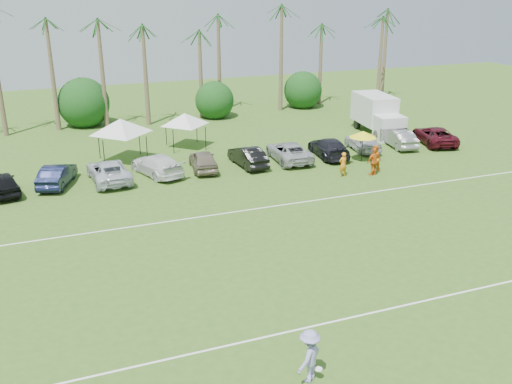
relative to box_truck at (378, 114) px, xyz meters
name	(u,v)px	position (x,y,z in m)	size (l,w,h in m)	color
ground	(363,350)	(-17.28, -26.51, -1.74)	(120.00, 120.00, 0.00)	#355A1B
field_lines	(276,256)	(-17.28, -18.51, -1.73)	(80.00, 12.10, 0.01)	white
palm_tree_3	(49,11)	(-25.28, 11.49, 8.32)	(2.40, 2.40, 11.90)	brown
palm_tree_4	(101,41)	(-21.28, 11.49, 5.74)	(2.40, 2.40, 8.90)	brown
palm_tree_5	(146,30)	(-17.28, 11.49, 6.61)	(2.40, 2.40, 9.90)	brown
palm_tree_6	(190,19)	(-13.28, 11.49, 7.48)	(2.40, 2.40, 10.90)	brown
palm_tree_7	(231,8)	(-9.28, 11.49, 8.32)	(2.40, 2.40, 11.90)	brown
palm_tree_8	(280,35)	(-4.28, 11.49, 5.74)	(2.40, 2.40, 8.90)	brown
palm_tree_9	(326,25)	(0.72, 11.49, 6.61)	(2.40, 2.40, 9.90)	brown
palm_tree_10	(370,15)	(5.72, 11.49, 7.48)	(2.40, 2.40, 10.90)	brown
palm_tree_11	(404,5)	(9.72, 11.49, 8.32)	(2.40, 2.40, 11.90)	brown
bush_tree_1	(84,105)	(-23.28, 12.49, 0.06)	(4.00, 4.00, 4.00)	brown
bush_tree_2	(210,96)	(-11.28, 12.49, 0.06)	(4.00, 4.00, 4.00)	brown
bush_tree_3	(302,90)	(-1.28, 12.49, 0.06)	(4.00, 4.00, 4.00)	brown
sideline_player_a	(343,164)	(-8.44, -9.12, -0.89)	(0.62, 0.41, 1.70)	orange
sideline_player_b	(375,158)	(-5.83, -8.90, -0.80)	(0.91, 0.71, 1.87)	orange
sideline_player_c	(374,162)	(-6.35, -9.64, -0.77)	(1.14, 0.47, 1.94)	orange
box_truck	(378,114)	(0.00, 0.00, 0.00)	(3.13, 6.55, 3.25)	silver
canopy_tent_left	(120,119)	(-21.78, -0.38, 1.46)	(4.61, 4.61, 3.74)	black
canopy_tent_right	(185,113)	(-16.54, 1.73, 1.02)	(3.97, 3.97, 3.22)	black
market_umbrella	(363,134)	(-5.45, -6.59, 0.31)	(2.05, 2.05, 2.28)	black
frisbee_player	(309,356)	(-19.83, -27.27, -0.79)	(1.41, 1.29, 1.90)	#9590CD
parked_car_0	(2,183)	(-29.80, -4.57, -1.04)	(1.66, 4.12, 1.40)	black
parked_car_1	(57,175)	(-26.56, -4.08, -1.04)	(1.49, 4.26, 1.40)	black
parked_car_2	(109,171)	(-23.32, -4.46, -1.04)	(2.33, 5.06, 1.40)	silver
parked_car_3	(157,165)	(-20.08, -4.22, -1.04)	(1.97, 4.84, 1.40)	white
parked_car_4	(203,160)	(-16.85, -4.37, -1.04)	(1.66, 4.12, 1.40)	#7C6F5C
parked_car_5	(248,156)	(-13.61, -4.60, -1.04)	(1.49, 4.26, 1.40)	black
parked_car_6	(289,151)	(-10.37, -4.52, -1.04)	(2.33, 5.06, 1.40)	#AAABAF
parked_car_7	(329,147)	(-7.13, -4.62, -1.04)	(1.97, 4.84, 1.40)	black
parked_car_8	(363,142)	(-3.89, -4.11, -1.04)	(1.66, 4.12, 1.40)	#B5B5BD
parked_car_9	(399,138)	(-0.65, -4.19, -1.04)	(1.49, 4.26, 1.40)	gray
parked_car_10	(435,135)	(2.58, -4.51, -1.04)	(2.33, 5.06, 1.40)	#4A0E18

